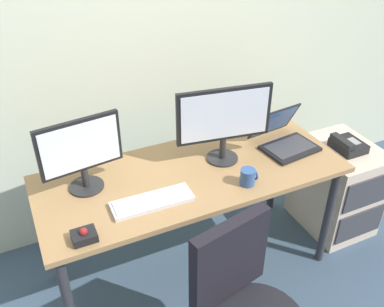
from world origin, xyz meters
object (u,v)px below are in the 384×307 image
(monitor_main, at_px, (224,119))
(trackball_mouse, at_px, (84,236))
(laptop, at_px, (284,138))
(coffee_mug, at_px, (248,177))
(monitor_side, at_px, (81,151))
(desk_phone, at_px, (347,145))
(keyboard, at_px, (152,201))
(file_cabinet, at_px, (337,187))

(monitor_main, height_order, trackball_mouse, monitor_main)
(laptop, bearing_deg, coffee_mug, -148.87)
(monitor_side, bearing_deg, trackball_mouse, -104.84)
(monitor_main, xyz_separation_m, coffee_mug, (0.01, -0.26, -0.22))
(desk_phone, xyz_separation_m, coffee_mug, (-0.86, -0.18, 0.13))
(coffee_mug, bearing_deg, monitor_side, 157.11)
(monitor_side, xyz_separation_m, keyboard, (0.26, -0.26, -0.21))
(desk_phone, height_order, keyboard, keyboard)
(keyboard, bearing_deg, trackball_mouse, -163.50)
(monitor_main, distance_m, laptop, 0.45)
(coffee_mug, bearing_deg, keyboard, 172.95)
(trackball_mouse, bearing_deg, keyboard, 16.50)
(keyboard, relative_size, coffee_mug, 4.58)
(monitor_main, bearing_deg, monitor_side, 175.16)
(desk_phone, relative_size, coffee_mug, 2.22)
(monitor_main, height_order, monitor_side, monitor_main)
(file_cabinet, relative_size, coffee_mug, 7.02)
(desk_phone, relative_size, monitor_main, 0.38)
(file_cabinet, height_order, trackball_mouse, trackball_mouse)
(laptop, distance_m, trackball_mouse, 1.30)
(laptop, xyz_separation_m, trackball_mouse, (-1.27, -0.28, -0.03))
(file_cabinet, distance_m, trackball_mouse, 1.82)
(file_cabinet, xyz_separation_m, coffee_mug, (-0.87, -0.19, 0.48))
(file_cabinet, relative_size, monitor_main, 1.20)
(monitor_side, xyz_separation_m, coffee_mug, (0.78, -0.33, -0.18))
(monitor_side, height_order, trackball_mouse, monitor_side)
(desk_phone, distance_m, laptop, 0.49)
(desk_phone, bearing_deg, keyboard, -175.25)
(laptop, bearing_deg, file_cabinet, -5.29)
(file_cabinet, height_order, keyboard, keyboard)
(trackball_mouse, bearing_deg, monitor_side, 75.16)
(file_cabinet, distance_m, monitor_side, 1.78)
(desk_phone, relative_size, trackball_mouse, 1.82)
(monitor_main, xyz_separation_m, trackball_mouse, (-0.87, -0.31, -0.24))
(desk_phone, xyz_separation_m, laptop, (-0.47, 0.06, 0.14))
(monitor_main, xyz_separation_m, monitor_side, (-0.77, 0.06, -0.03))
(coffee_mug, bearing_deg, desk_phone, 11.64)
(desk_phone, height_order, trackball_mouse, trackball_mouse)
(trackball_mouse, bearing_deg, laptop, 12.53)
(monitor_side, bearing_deg, desk_phone, -5.26)
(trackball_mouse, distance_m, coffee_mug, 0.88)
(laptop, distance_m, coffee_mug, 0.46)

